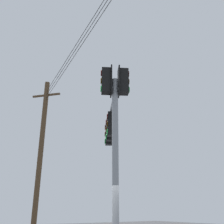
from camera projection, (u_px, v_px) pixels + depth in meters
name	position (u px, v px, depth m)	size (l,w,h in m)	color
signal_mast_assembly	(113.00, 126.00, 9.08)	(3.47, 2.24, 6.41)	gray
utility_pole_wooden	(41.00, 152.00, 17.30)	(1.69, 1.51, 10.63)	#4C3823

